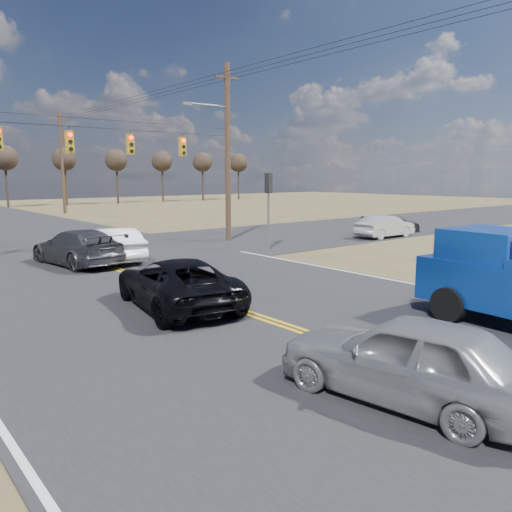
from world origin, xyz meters
TOP-DOWN VIEW (x-y plane):
  - ground at (0.00, 0.00)m, footprint 160.00×160.00m
  - road_main at (0.00, 10.00)m, footprint 14.00×120.00m
  - road_cross at (0.00, 18.00)m, footprint 120.00×12.00m
  - signal_gantry at (0.50, 17.79)m, footprint 19.60×4.83m
  - utility_poles at (0.00, 17.00)m, footprint 19.60×58.32m
  - treeline at (0.00, 26.96)m, footprint 87.00×117.80m
  - silver_suv at (-1.28, -1.00)m, footprint 2.47×4.65m
  - black_suv at (-1.13, 6.74)m, footprint 3.23×5.49m
  - white_car_queue at (0.80, 15.50)m, footprint 2.10×4.70m
  - dgrey_car_queue at (-0.80, 15.50)m, footprint 2.72×5.45m
  - cross_car_east_near at (17.25, 13.00)m, footprint 1.53×4.23m
  - cross_car_east_far at (19.72, 14.22)m, footprint 2.39×4.44m

SIDE VIEW (x-z plane):
  - ground at x=0.00m, z-range 0.00..0.00m
  - road_main at x=0.00m, z-range -0.01..0.01m
  - road_cross at x=0.00m, z-range -0.01..0.01m
  - cross_car_east_far at x=19.72m, z-range 0.00..1.22m
  - cross_car_east_near at x=17.25m, z-range 0.00..1.39m
  - black_suv at x=-1.13m, z-range 0.00..1.43m
  - white_car_queue at x=0.80m, z-range 0.00..1.50m
  - silver_suv at x=-1.28m, z-range 0.00..1.51m
  - dgrey_car_queue at x=-0.80m, z-range 0.00..1.52m
  - signal_gantry at x=0.50m, z-range 0.06..10.06m
  - utility_poles at x=0.00m, z-range 0.23..10.23m
  - treeline at x=0.00m, z-range 2.00..9.40m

